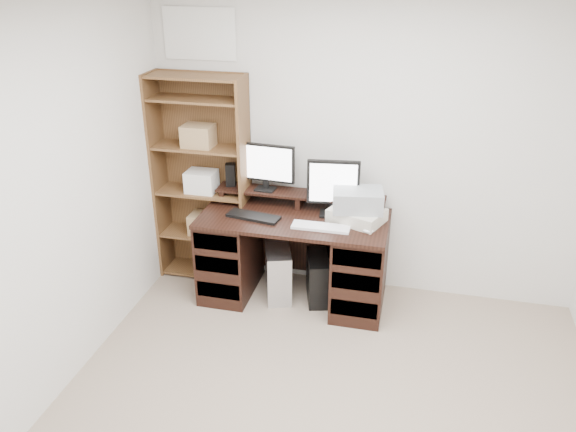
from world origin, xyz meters
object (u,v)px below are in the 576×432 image
at_px(desk, 294,256).
at_px(bookshelf, 203,178).
at_px(tower_silver, 278,271).
at_px(monitor_small, 333,186).
at_px(printer, 357,215).
at_px(tower_black, 318,278).
at_px(monitor_wide, 266,164).

height_order(desk, bookshelf, bookshelf).
bearing_deg(tower_silver, monitor_small, -3.49).
relative_size(monitor_small, bookshelf, 0.25).
bearing_deg(desk, tower_silver, 177.53).
relative_size(tower_silver, bookshelf, 0.25).
height_order(printer, tower_silver, printer).
bearing_deg(tower_silver, tower_black, -15.93).
height_order(printer, bookshelf, bookshelf).
xyz_separation_m(monitor_wide, tower_silver, (0.15, -0.21, -0.87)).
bearing_deg(monitor_small, tower_silver, -172.55).
distance_m(desk, bookshelf, 1.02).
bearing_deg(monitor_wide, desk, -32.18).
distance_m(printer, tower_silver, 0.86).
relative_size(monitor_wide, bookshelf, 0.27).
bearing_deg(bookshelf, printer, -7.72).
bearing_deg(desk, tower_black, 5.48).
bearing_deg(printer, monitor_wide, -172.48).
xyz_separation_m(monitor_wide, bookshelf, (-0.56, -0.00, -0.17)).
distance_m(tower_silver, tower_black, 0.34).
relative_size(monitor_small, tower_silver, 1.02).
distance_m(desk, monitor_wide, 0.79).
bearing_deg(monitor_wide, printer, -8.94).
bearing_deg(tower_black, monitor_wide, 142.82).
height_order(monitor_small, tower_silver, monitor_small).
height_order(monitor_wide, monitor_small, monitor_wide).
bearing_deg(printer, desk, -155.72).
bearing_deg(desk, monitor_small, 22.28).
height_order(desk, tower_silver, desk).
distance_m(desk, monitor_small, 0.68).
xyz_separation_m(monitor_small, tower_silver, (-0.43, -0.11, -0.77)).
distance_m(tower_silver, bookshelf, 1.02).
bearing_deg(monitor_small, bookshelf, 167.97).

